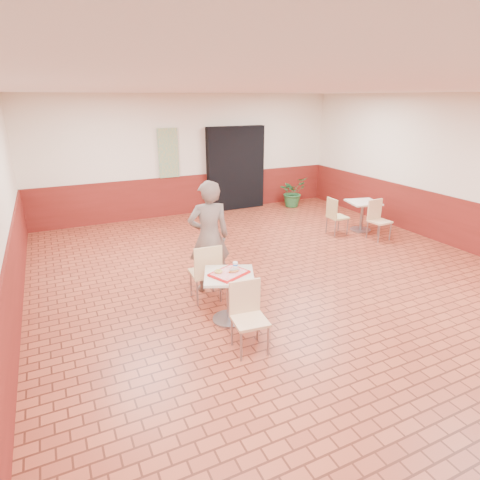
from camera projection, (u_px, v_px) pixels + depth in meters
name	position (u px, v px, depth m)	size (l,w,h in m)	color
room_shell	(301.00, 197.00, 5.95)	(8.01, 10.01, 3.01)	brown
wainscot_band	(297.00, 260.00, 6.29)	(8.00, 10.00, 1.00)	maroon
corridor_doorway	(236.00, 169.00, 10.72)	(1.60, 0.22, 2.20)	black
promo_poster	(168.00, 153.00, 9.87)	(0.50, 0.03, 1.20)	gray
main_table	(229.00, 290.00, 5.39)	(0.65, 0.65, 0.69)	beige
chair_main_front	(248.00, 313.00, 4.79)	(0.43, 0.43, 0.86)	#DAB082
chair_main_back	(206.00, 270.00, 5.90)	(0.45, 0.45, 0.91)	#E3C588
customer	(209.00, 237.00, 6.14)	(0.64, 0.42, 1.77)	#6C5D54
serving_tray	(229.00, 273.00, 5.31)	(0.46, 0.36, 0.03)	red
ring_donut	(218.00, 271.00, 5.30)	(0.11, 0.11, 0.03)	gold
long_john_donut	(234.00, 271.00, 5.31)	(0.15, 0.07, 0.05)	#E18B42
paper_cup	(235.00, 265.00, 5.44)	(0.07, 0.07, 0.08)	silver
second_table	(362.00, 211.00, 9.12)	(0.64, 0.64, 0.68)	beige
chair_second_left	(335.00, 214.00, 8.85)	(0.40, 0.40, 0.83)	#D2C47E
chair_second_front	(378.00, 217.00, 8.59)	(0.41, 0.41, 0.85)	#EAC08C
potted_plant	(293.00, 192.00, 11.17)	(0.74, 0.64, 0.82)	#26602F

